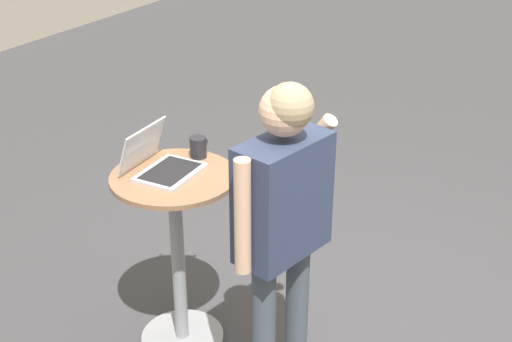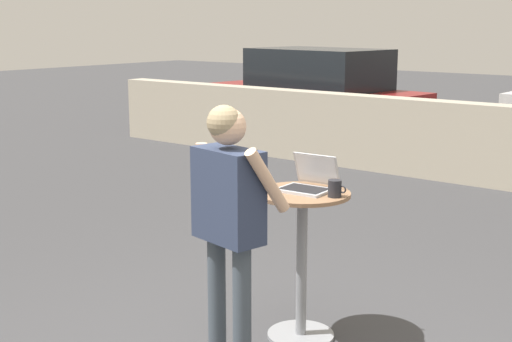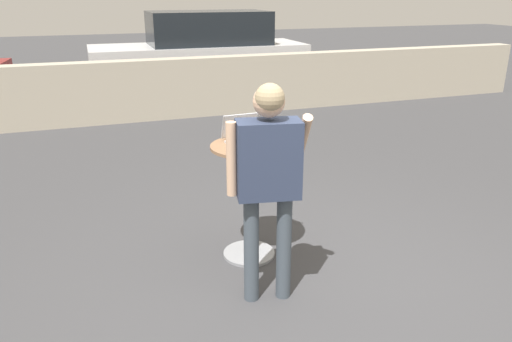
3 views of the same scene
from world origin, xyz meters
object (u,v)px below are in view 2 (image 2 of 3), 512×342
standing_person (228,206)px  parked_car_further_down (312,94)px  cafe_table (302,249)px  coffee_mug (335,189)px  laptop (309,183)px

standing_person → parked_car_further_down: size_ratio=0.37×
cafe_table → coffee_mug: (0.23, 0.01, 0.44)m
coffee_mug → parked_car_further_down: bearing=124.7°
cafe_table → standing_person: size_ratio=0.62×
laptop → standing_person: standing_person is taller
laptop → coffee_mug: laptop is taller
parked_car_further_down → cafe_table: bearing=-56.7°
laptop → coffee_mug: bearing=-14.0°
laptop → coffee_mug: 0.24m
standing_person → cafe_table: bearing=83.1°
laptop → standing_person: bearing=-95.9°
coffee_mug → cafe_table: bearing=-176.7°
cafe_table → coffee_mug: bearing=3.3°
cafe_table → parked_car_further_down: 8.22m
laptop → cafe_table: bearing=-87.5°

